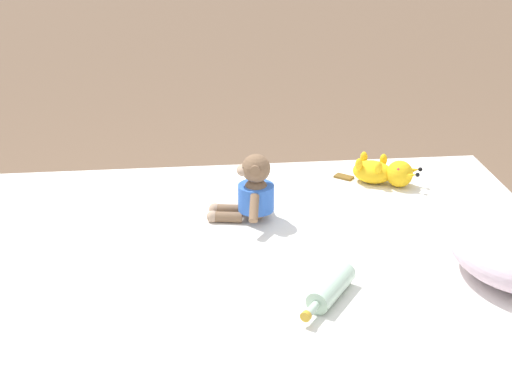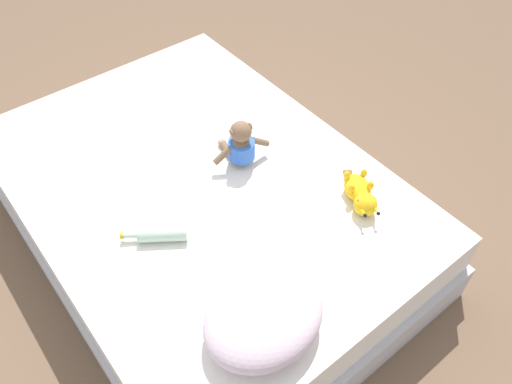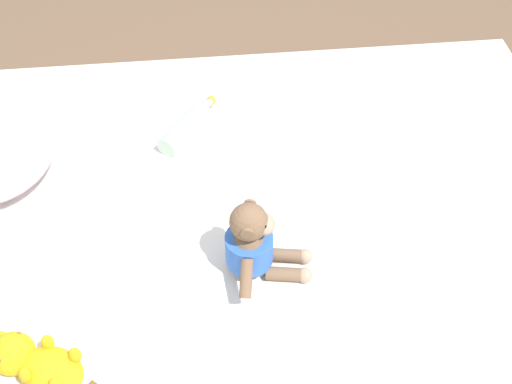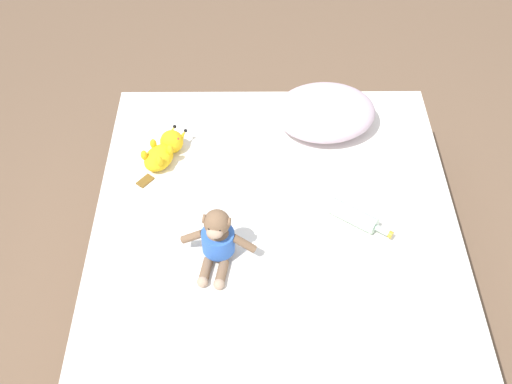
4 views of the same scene
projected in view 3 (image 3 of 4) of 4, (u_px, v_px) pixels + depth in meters
The scene contains 5 objects.
ground_plane at pixel (256, 286), 2.13m from camera, with size 16.00×16.00×0.00m, color brown.
bed at pixel (256, 249), 1.97m from camera, with size 1.47×2.06×0.42m.
plush_monkey at pixel (253, 245), 1.59m from camera, with size 0.29×0.24×0.24m.
plush_yellow_creature at pixel (35, 363), 1.43m from camera, with size 0.21×0.31×0.10m.
glass_bottle at pixel (185, 128), 1.98m from camera, with size 0.25×0.19×0.07m.
Camera 3 is at (-1.18, 0.12, 1.79)m, focal length 44.44 mm.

